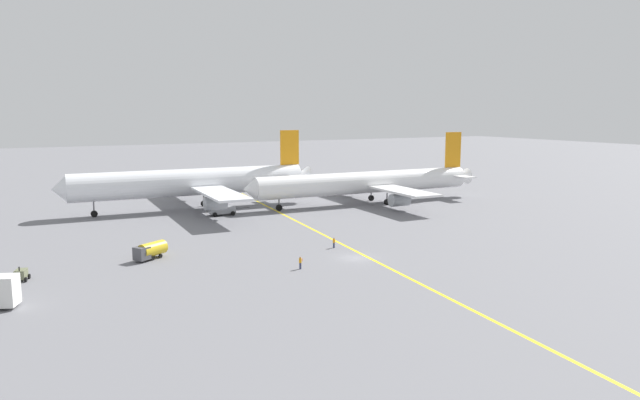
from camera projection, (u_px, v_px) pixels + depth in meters
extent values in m
plane|color=slate|center=(356.00, 258.00, 82.98)|extent=(600.00, 600.00, 0.00)
cube|color=yellow|center=(338.00, 242.00, 92.99)|extent=(11.67, 119.53, 0.01)
cylinder|color=white|center=(191.00, 182.00, 122.24)|extent=(48.50, 7.36, 5.65)
cone|color=white|center=(59.00, 189.00, 111.41)|extent=(2.98, 5.29, 5.20)
cone|color=white|center=(301.00, 176.00, 132.97)|extent=(3.76, 4.64, 4.52)
cube|color=white|center=(203.00, 186.00, 123.40)|extent=(8.08, 47.63, 0.44)
cube|color=white|center=(291.00, 174.00, 131.82)|extent=(3.66, 13.11, 0.28)
cube|color=orange|center=(290.00, 147.00, 130.77)|extent=(4.41, 0.52, 7.70)
cylinder|color=#999EA3|center=(184.00, 187.00, 135.08)|extent=(4.29, 2.75, 2.60)
cylinder|color=#999EA3|center=(215.00, 203.00, 111.40)|extent=(4.29, 2.75, 2.60)
cylinder|color=slate|center=(212.00, 202.00, 121.25)|extent=(0.28, 0.28, 2.71)
cylinder|color=black|center=(212.00, 208.00, 121.46)|extent=(1.32, 0.60, 1.30)
cylinder|color=slate|center=(204.00, 197.00, 127.32)|extent=(0.28, 0.28, 2.71)
cylinder|color=black|center=(204.00, 204.00, 127.52)|extent=(1.32, 0.60, 1.30)
cylinder|color=slate|center=(94.00, 207.00, 114.58)|extent=(0.28, 0.28, 2.71)
cylinder|color=black|center=(94.00, 214.00, 114.78)|extent=(1.32, 0.60, 1.30)
cylinder|color=white|center=(365.00, 182.00, 130.46)|extent=(52.16, 6.34, 4.82)
cone|color=white|center=(250.00, 190.00, 118.69)|extent=(2.93, 4.52, 4.44)
cone|color=white|center=(461.00, 177.00, 142.14)|extent=(3.71, 3.96, 3.86)
cube|color=white|center=(375.00, 185.00, 131.69)|extent=(7.58, 40.80, 0.44)
cube|color=white|center=(453.00, 175.00, 140.99)|extent=(3.58, 13.09, 0.28)
cube|color=orange|center=(453.00, 150.00, 139.93)|extent=(4.41, 0.49, 8.40)
cylinder|color=#999EA3|center=(347.00, 187.00, 141.65)|extent=(4.27, 2.72, 2.60)
cylinder|color=#999EA3|center=(400.00, 200.00, 121.42)|extent=(4.27, 2.72, 2.60)
cylinder|color=slate|center=(387.00, 197.00, 129.48)|extent=(0.28, 0.28, 2.04)
cylinder|color=black|center=(387.00, 202.00, 129.63)|extent=(1.32, 0.59, 1.30)
cylinder|color=slate|center=(371.00, 194.00, 135.52)|extent=(0.28, 0.28, 2.04)
cylinder|color=black|center=(371.00, 198.00, 135.68)|extent=(1.32, 0.59, 1.30)
cylinder|color=slate|center=(279.00, 203.00, 121.94)|extent=(0.28, 0.28, 2.04)
cylinder|color=black|center=(279.00, 208.00, 122.10)|extent=(1.32, 0.59, 1.30)
cube|color=gray|center=(222.00, 210.00, 116.85)|extent=(5.18, 2.76, 1.27)
cube|color=#333D47|center=(217.00, 205.00, 116.22)|extent=(1.92, 2.09, 0.90)
cylinder|color=#4C4C51|center=(242.00, 208.00, 118.53)|extent=(3.21, 0.37, 0.20)
sphere|color=orange|center=(217.00, 202.00, 116.13)|extent=(0.24, 0.24, 0.24)
cylinder|color=black|center=(215.00, 215.00, 115.07)|extent=(0.91, 0.35, 0.90)
cylinder|color=black|center=(212.00, 213.00, 117.32)|extent=(0.91, 0.35, 0.90)
cylinder|color=black|center=(233.00, 213.00, 116.57)|extent=(0.91, 0.35, 0.90)
cylinder|color=black|center=(229.00, 211.00, 118.82)|extent=(0.91, 0.35, 0.90)
cylinder|color=black|center=(0.00, 303.00, 62.52)|extent=(0.63, 0.40, 0.60)
cube|color=#666B4C|center=(21.00, 274.00, 71.81)|extent=(1.65, 2.06, 1.10)
cylinder|color=black|center=(19.00, 269.00, 71.16)|extent=(0.16, 0.16, 0.50)
cylinder|color=black|center=(17.00, 277.00, 72.48)|extent=(0.36, 0.63, 0.60)
cylinder|color=black|center=(29.00, 276.00, 72.75)|extent=(0.36, 0.63, 0.60)
cylinder|color=black|center=(13.00, 280.00, 71.03)|extent=(0.36, 0.63, 0.60)
cylinder|color=black|center=(26.00, 280.00, 71.30)|extent=(0.36, 0.63, 0.60)
cylinder|color=gold|center=(153.00, 249.00, 82.43)|extent=(4.45, 3.81, 2.00)
cube|color=#4C4C51|center=(142.00, 253.00, 80.76)|extent=(2.46, 2.45, 1.80)
cylinder|color=black|center=(153.00, 258.00, 81.61)|extent=(0.61, 0.49, 0.60)
cylinder|color=black|center=(145.00, 257.00, 82.31)|extent=(0.61, 0.49, 0.60)
cylinder|color=black|center=(160.00, 256.00, 82.89)|extent=(0.61, 0.49, 0.60)
cylinder|color=black|center=(153.00, 255.00, 83.59)|extent=(0.61, 0.49, 0.60)
cylinder|color=#2D3351|center=(334.00, 245.00, 89.10)|extent=(0.28, 0.28, 0.80)
cylinder|color=orange|center=(334.00, 241.00, 88.99)|extent=(0.36, 0.36, 0.56)
sphere|color=#9E704C|center=(334.00, 238.00, 88.93)|extent=(0.22, 0.22, 0.22)
cylinder|color=#F24C19|center=(335.00, 241.00, 88.69)|extent=(0.05, 0.05, 0.40)
cylinder|color=#2D3351|center=(300.00, 266.00, 77.18)|extent=(0.28, 0.28, 0.84)
cylinder|color=orange|center=(300.00, 261.00, 77.07)|extent=(0.36, 0.36, 0.60)
sphere|color=#9E704C|center=(300.00, 257.00, 77.00)|extent=(0.23, 0.23, 0.23)
cylinder|color=#F24C19|center=(302.00, 260.00, 76.92)|extent=(0.05, 0.05, 0.40)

